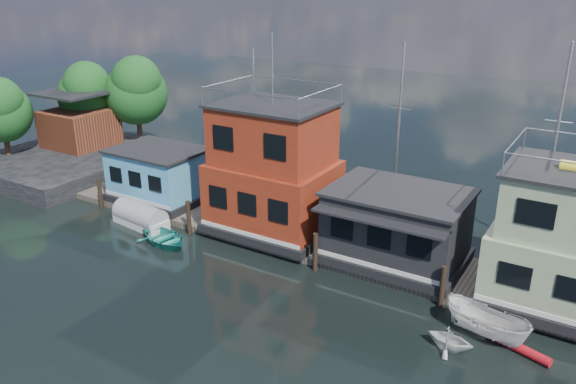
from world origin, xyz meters
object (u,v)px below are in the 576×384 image
Objects in this scene: dinghy_teal at (165,238)px; houseboat_red at (273,172)px; houseboat_blue at (159,174)px; houseboat_dark at (397,226)px; dinghy_white at (450,339)px; motorboat at (487,324)px; tarp_runabout at (140,217)px; red_kayak at (518,347)px.

houseboat_red is at bearing -30.36° from dinghy_teal.
houseboat_blue is 0.54× the size of houseboat_red.
houseboat_dark is 7.88m from dinghy_white.
houseboat_dark is at bearing -54.67° from dinghy_teal.
tarp_runabout is (-22.02, 0.83, -0.17)m from motorboat.
houseboat_red reaches higher than houseboat_dark.
motorboat is at bearing 4.85° from tarp_runabout.
tarp_runabout is at bearing -156.60° from houseboat_red.
houseboat_dark reaches higher than dinghy_teal.
houseboat_blue is at bearing -180.00° from houseboat_red.
houseboat_red is 5.83× the size of dinghy_white.
red_kayak is at bearing -16.45° from houseboat_red.
houseboat_blue is at bearing -172.83° from red_kayak.
houseboat_blue is at bearing 95.47° from motorboat.
red_kayak is (24.91, -4.55, -2.00)m from houseboat_blue.
houseboat_red is 2.87× the size of tarp_runabout.
houseboat_blue is at bearing 120.03° from tarp_runabout.
dinghy_teal reaches higher than red_kayak.
motorboat is at bearing -172.19° from red_kayak.
dinghy_white reaches higher than red_kayak.
dinghy_white is at bearing -14.89° from houseboat_blue.
tarp_runabout is at bearing 103.69° from motorboat.
houseboat_dark reaches higher than dinghy_white.
red_kayak is at bearing -74.33° from dinghy_teal.
dinghy_white is at bearing -134.12° from red_kayak.
houseboat_red reaches higher than dinghy_white.
houseboat_dark is 2.59× the size of red_kayak.
houseboat_dark is 16.49m from tarp_runabout.
motorboat is at bearing -17.11° from houseboat_red.
houseboat_red is (9.50, 0.00, 1.90)m from houseboat_blue.
tarp_runabout reaches higher than dinghy_teal.
houseboat_red is at bearing -178.93° from red_kayak.
houseboat_blue is 9.69m from houseboat_red.
houseboat_red is 7.68m from dinghy_teal.
houseboat_blue is 25.41m from red_kayak.
red_kayak is 23.47m from tarp_runabout.
motorboat is 1.08× the size of dinghy_teal.
motorboat is (13.99, -4.31, -3.34)m from houseboat_red.
dinghy_teal is at bearing -162.07° from red_kayak.
houseboat_blue is at bearing 78.53° from dinghy_white.
dinghy_teal is (-12.80, -4.68, -2.03)m from houseboat_dark.
red_kayak is (20.21, 0.15, -0.17)m from dinghy_teal.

